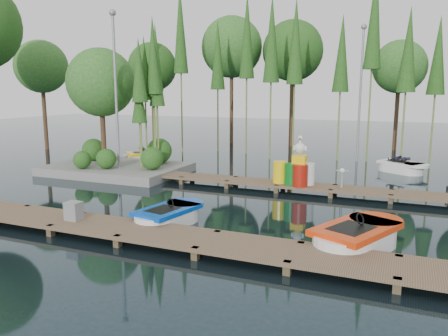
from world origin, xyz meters
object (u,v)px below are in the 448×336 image
at_px(yellow_barrel, 280,172).
at_px(boat_red, 357,239).
at_px(boat_blue, 169,217).
at_px(boat_yellow_far, 147,157).
at_px(island, 113,104).
at_px(utility_cabinet, 74,211).
at_px(drum_cluster, 300,171).

bearing_deg(yellow_barrel, boat_red, -58.01).
distance_m(boat_blue, boat_yellow_far, 11.58).
bearing_deg(island, boat_yellow_far, 93.65).
distance_m(island, utility_cabinet, 9.33).
xyz_separation_m(boat_yellow_far, yellow_barrel, (8.51, -3.83, 0.45)).
xyz_separation_m(utility_cabinet, yellow_barrel, (3.92, 7.00, 0.16)).
distance_m(island, drum_cluster, 9.45).
xyz_separation_m(island, yellow_barrel, (8.32, -0.79, -2.46)).
bearing_deg(boat_blue, yellow_barrel, 83.61).
height_order(boat_yellow_far, yellow_barrel, boat_yellow_far).
bearing_deg(boat_red, drum_cluster, 140.64).
bearing_deg(boat_yellow_far, boat_blue, -78.01).
bearing_deg(drum_cluster, yellow_barrel, 169.28).
relative_size(island, utility_cabinet, 13.29).
distance_m(boat_red, utility_cabinet, 7.53).
relative_size(boat_blue, boat_red, 0.82).
bearing_deg(utility_cabinet, drum_cluster, 55.48).
bearing_deg(island, boat_red, -28.25).
height_order(island, utility_cabinet, island).
relative_size(yellow_barrel, drum_cluster, 0.45).
distance_m(island, boat_yellow_far, 4.21).
bearing_deg(yellow_barrel, drum_cluster, -10.72).
bearing_deg(drum_cluster, island, 174.11).
height_order(boat_yellow_far, utility_cabinet, boat_yellow_far).
distance_m(utility_cabinet, drum_cluster, 8.32).
bearing_deg(boat_yellow_far, drum_cluster, -46.90).
relative_size(island, yellow_barrel, 8.06).
xyz_separation_m(boat_blue, boat_red, (5.21, 0.03, 0.04)).
relative_size(island, boat_yellow_far, 2.53).
bearing_deg(yellow_barrel, island, 174.57).
xyz_separation_m(boat_yellow_far, drum_cluster, (9.31, -3.98, 0.58)).
distance_m(utility_cabinet, yellow_barrel, 8.02).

